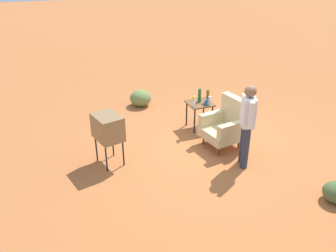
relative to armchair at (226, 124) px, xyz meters
name	(u,v)px	position (x,y,z in m)	size (l,w,h in m)	color
ground_plane	(213,147)	(-0.02, -0.26, -0.50)	(60.00, 60.00, 0.00)	#AD6033
armchair	(226,124)	(0.00, 0.00, 0.00)	(0.88, 0.89, 1.06)	brown
side_table	(200,107)	(-0.96, -0.16, 0.05)	(0.56, 0.56, 0.64)	black
tv_on_stand	(108,128)	(-0.17, -2.46, 0.28)	(0.69, 0.57, 1.03)	black
person_standing	(247,121)	(0.81, -0.06, 0.44)	(0.53, 0.34, 1.64)	#2D3347
bottle_tall_amber	(208,96)	(-0.93, 0.03, 0.30)	(0.07, 0.07, 0.30)	brown
bottle_wine_green	(200,95)	(-1.01, -0.15, 0.31)	(0.07, 0.07, 0.32)	#1E5623
soda_can_blue	(206,102)	(-0.79, -0.08, 0.21)	(0.07, 0.07, 0.12)	blue
bottle_short_clear	(210,101)	(-0.78, 0.00, 0.25)	(0.06, 0.06, 0.20)	silver
flower_vase	(194,101)	(-0.79, -0.39, 0.29)	(0.15, 0.10, 0.27)	silver
shrub_far	(336,192)	(2.33, 0.78, -0.33)	(0.44, 0.44, 0.34)	#475B33
shrub_lone	(141,98)	(-2.76, -1.05, -0.28)	(0.57, 0.57, 0.44)	olive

